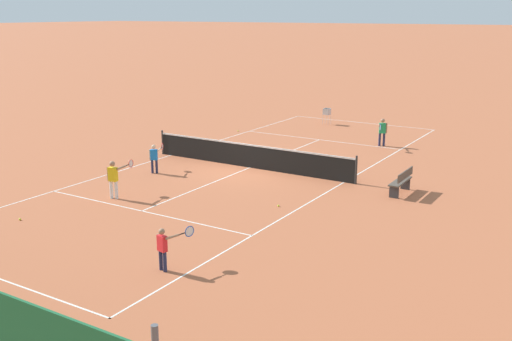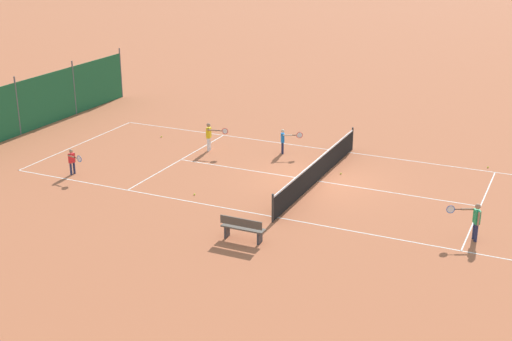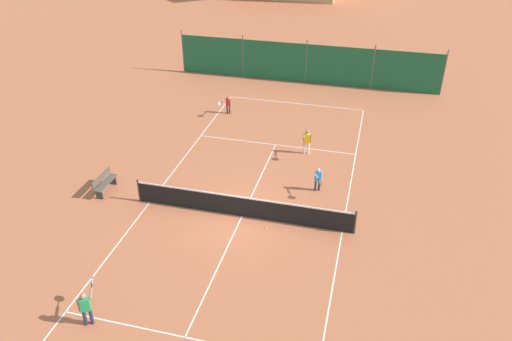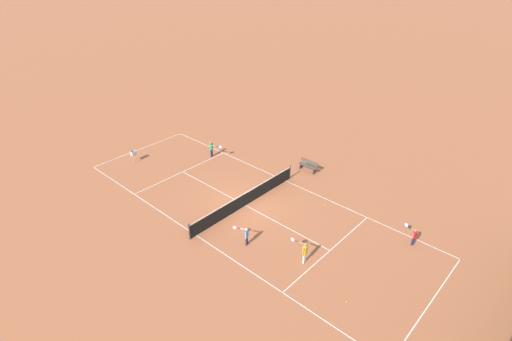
# 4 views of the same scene
# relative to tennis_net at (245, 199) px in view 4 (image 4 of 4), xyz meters

# --- Properties ---
(ground_plane) EXTENTS (600.00, 600.00, 0.00)m
(ground_plane) POSITION_rel_tennis_net_xyz_m (0.00, 0.00, -0.50)
(ground_plane) COLOR #B7603D
(court_line_markings) EXTENTS (8.25, 23.85, 0.01)m
(court_line_markings) POSITION_rel_tennis_net_xyz_m (0.00, 0.00, -0.50)
(court_line_markings) COLOR white
(court_line_markings) RESTS_ON ground
(tennis_net) EXTENTS (9.18, 0.08, 1.06)m
(tennis_net) POSITION_rel_tennis_net_xyz_m (0.00, 0.00, 0.00)
(tennis_net) COLOR #2D2D2D
(tennis_net) RESTS_ON ground
(player_near_baseline) EXTENTS (0.47, 1.10, 1.30)m
(player_near_baseline) POSITION_rel_tennis_net_xyz_m (-3.10, -6.61, 0.26)
(player_near_baseline) COLOR #23284C
(player_near_baseline) RESTS_ON ground
(player_far_baseline) EXTENTS (0.44, 1.10, 1.30)m
(player_far_baseline) POSITION_rel_tennis_net_xyz_m (1.68, 5.85, 0.26)
(player_far_baseline) COLOR white
(player_far_baseline) RESTS_ON ground
(player_far_service) EXTENTS (0.54, 0.90, 1.09)m
(player_far_service) POSITION_rel_tennis_net_xyz_m (-3.53, 9.46, 0.14)
(player_far_service) COLOR #23284C
(player_far_service) RESTS_ON ground
(player_near_service) EXTENTS (0.44, 0.99, 1.13)m
(player_near_service) POSITION_rel_tennis_net_xyz_m (2.72, 2.63, 0.16)
(player_near_service) COLOR #23284C
(player_near_service) RESTS_ON ground
(tennis_ball_alley_right) EXTENTS (0.07, 0.07, 0.07)m
(tennis_ball_alley_right) POSITION_rel_tennis_net_xyz_m (-3.45, 3.76, -0.47)
(tennis_ball_alley_right) COLOR #CCE033
(tennis_ball_alley_right) RESTS_ON ground
(tennis_ball_by_net_left) EXTENTS (0.07, 0.07, 0.07)m
(tennis_ball_by_net_left) POSITION_rel_tennis_net_xyz_m (1.16, -0.61, -0.47)
(tennis_ball_by_net_left) COLOR #CCE033
(tennis_ball_by_net_left) RESTS_ON ground
(tennis_ball_service_box) EXTENTS (0.07, 0.07, 0.07)m
(tennis_ball_service_box) POSITION_rel_tennis_net_xyz_m (4.56, -6.04, -0.47)
(tennis_ball_service_box) COLOR #CCE033
(tennis_ball_service_box) RESTS_ON ground
(tennis_ball_mid_court) EXTENTS (0.07, 0.07, 0.07)m
(tennis_ball_mid_court) POSITION_rel_tennis_net_xyz_m (2.53, 8.99, -0.47)
(tennis_ball_mid_court) COLOR #CCE033
(tennis_ball_mid_court) RESTS_ON ground
(ball_hopper) EXTENTS (0.36, 0.36, 0.89)m
(ball_hopper) POSITION_rel_tennis_net_xyz_m (1.51, -10.39, 0.16)
(ball_hopper) COLOR #B7B7BC
(ball_hopper) RESTS_ON ground
(courtside_bench) EXTENTS (0.36, 1.50, 0.84)m
(courtside_bench) POSITION_rel_tennis_net_xyz_m (-6.34, 0.30, -0.05)
(courtside_bench) COLOR #51473D
(courtside_bench) RESTS_ON ground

